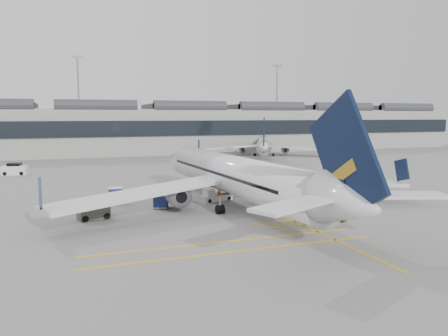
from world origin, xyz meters
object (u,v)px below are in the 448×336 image
object	(u,v)px
belt_loader	(215,196)
baggage_cart_a	(161,200)
ramp_agent_b	(182,195)
ramp_agent_a	(219,192)
pushback_tug	(94,212)
airliner_main	(237,176)

from	to	relation	value
belt_loader	baggage_cart_a	bearing A→B (deg)	-178.21
baggage_cart_a	ramp_agent_b	bearing A→B (deg)	54.57
baggage_cart_a	ramp_agent_a	bearing A→B (deg)	37.25
ramp_agent_a	ramp_agent_b	bearing A→B (deg)	128.98
pushback_tug	baggage_cart_a	bearing A→B (deg)	7.14
airliner_main	belt_loader	world-z (taller)	airliner_main
baggage_cart_a	ramp_agent_b	size ratio (longest dim) A/B	1.03
pushback_tug	airliner_main	bearing A→B (deg)	-12.03
airliner_main	ramp_agent_b	bearing A→B (deg)	137.04
airliner_main	ramp_agent_b	size ratio (longest dim) A/B	23.38
baggage_cart_a	ramp_agent_b	xyz separation A→B (m)	(2.68, 1.73, 0.05)
ramp_agent_a	pushback_tug	world-z (taller)	ramp_agent_a
airliner_main	pushback_tug	xyz separation A→B (m)	(-14.26, -0.21, -2.61)
airliner_main	ramp_agent_a	bearing A→B (deg)	92.23
belt_loader	pushback_tug	world-z (taller)	belt_loader
baggage_cart_a	ramp_agent_a	xyz separation A→B (m)	(7.07, 1.97, 0.14)
ramp_agent_b	pushback_tug	world-z (taller)	ramp_agent_b
airliner_main	pushback_tug	size ratio (longest dim) A/B	14.02
ramp_agent_a	pushback_tug	xyz separation A→B (m)	(-13.87, -4.44, -0.32)
belt_loader	ramp_agent_a	world-z (taller)	ramp_agent_a
ramp_agent_b	pushback_tug	distance (m)	10.37
ramp_agent_a	ramp_agent_b	world-z (taller)	ramp_agent_a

